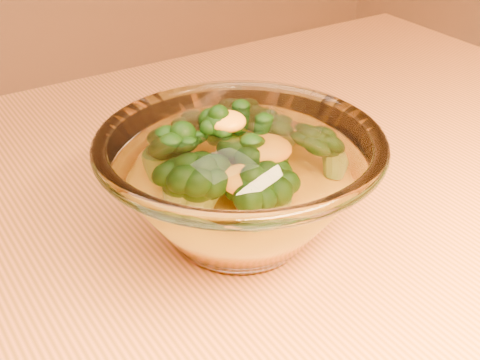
% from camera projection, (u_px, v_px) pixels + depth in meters
% --- Properties ---
extents(glass_bowl, '(0.21, 0.21, 0.09)m').
position_uv_depth(glass_bowl, '(240.00, 185.00, 0.49)').
color(glass_bowl, white).
rests_on(glass_bowl, table).
extents(cheese_sauce, '(0.12, 0.12, 0.03)m').
position_uv_depth(cheese_sauce, '(240.00, 208.00, 0.50)').
color(cheese_sauce, orange).
rests_on(cheese_sauce, glass_bowl).
extents(broccoli_heap, '(0.14, 0.14, 0.07)m').
position_uv_depth(broccoli_heap, '(233.00, 163.00, 0.49)').
color(broccoli_heap, black).
rests_on(broccoli_heap, cheese_sauce).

